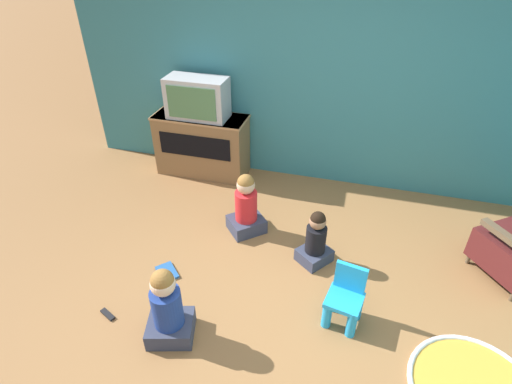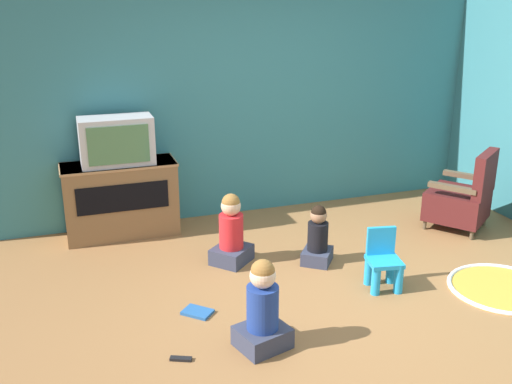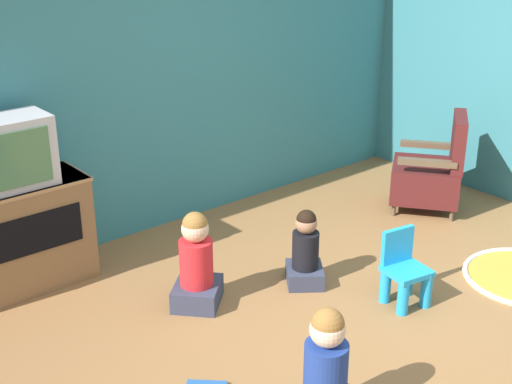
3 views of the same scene
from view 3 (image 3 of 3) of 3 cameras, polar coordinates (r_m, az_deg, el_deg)
name	(u,v)px [view 3 (image 3 of 3)]	position (r m, az deg, el deg)	size (l,w,h in m)	color
ground_plane	(368,336)	(4.54, 8.99, -11.34)	(30.00, 30.00, 0.00)	olive
wall_back	(142,73)	(5.59, -9.11, 9.37)	(5.72, 0.12, 2.55)	teal
tv_cabinet	(7,238)	(5.09, -19.26, -3.50)	(1.12, 0.44, 0.75)	brown
black_armchair	(431,173)	(6.31, 13.85, 1.50)	(0.78, 0.78, 0.85)	brown
yellow_kid_chair	(404,274)	(4.83, 11.78, -6.48)	(0.31, 0.30, 0.51)	#1E99DB
child_watching_left	(196,265)	(4.70, -4.80, -5.86)	(0.45, 0.44, 0.66)	#33384C
child_watching_center	(326,375)	(3.70, 5.59, -14.34)	(0.41, 0.38, 0.67)	#33384C
child_watching_right	(305,252)	(4.96, 3.97, -4.82)	(0.37, 0.38, 0.56)	#33384C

